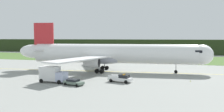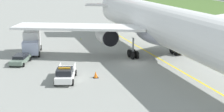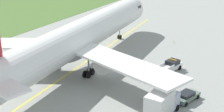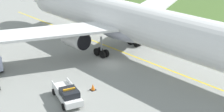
% 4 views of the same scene
% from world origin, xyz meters
% --- Properties ---
extents(ground, '(320.00, 320.00, 0.00)m').
position_xyz_m(ground, '(0.00, 0.00, 0.00)').
color(ground, gray).
extents(taxiway_centerline_main, '(75.90, 7.01, 0.01)m').
position_xyz_m(taxiway_centerline_main, '(-0.13, 4.59, 0.00)').
color(taxiway_centerline_main, yellow).
rests_on(taxiway_centerline_main, ground).
extents(airliner, '(58.29, 42.99, 14.68)m').
position_xyz_m(airliner, '(-0.58, 4.55, 5.26)').
color(airliner, white).
rests_on(airliner, ground).
extents(ops_pickup_truck, '(5.74, 3.08, 1.94)m').
position_xyz_m(ops_pickup_truck, '(5.62, -10.33, 0.90)').
color(ops_pickup_truck, white).
rests_on(ops_pickup_truck, ground).
extents(apron_cone, '(0.65, 0.65, 0.81)m').
position_xyz_m(apron_cone, '(5.17, -6.57, 0.40)').
color(apron_cone, black).
rests_on(apron_cone, ground).
extents(taxiway_edge_light_west, '(0.12, 0.12, 0.48)m').
position_xyz_m(taxiway_edge_light_west, '(-18.68, -5.60, 0.26)').
color(taxiway_edge_light_west, yellow).
rests_on(taxiway_edge_light_west, ground).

